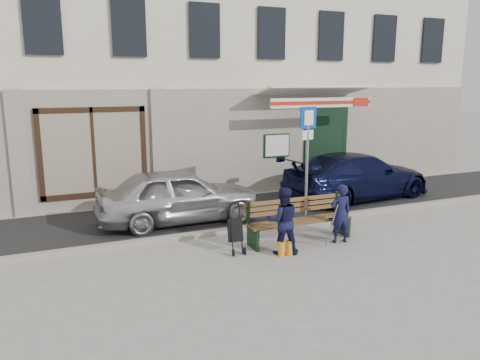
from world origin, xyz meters
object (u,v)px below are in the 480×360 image
parking_sign (307,145)px  bench (298,221)px  car_navy (357,176)px  stroller (235,231)px  woman (283,221)px  car_silver (179,195)px  man (340,214)px

parking_sign → bench: parking_sign is taller
car_navy → parking_sign: 3.08m
stroller → bench: bearing=12.2°
parking_sign → woman: bearing=-145.4°
car_silver → car_navy: bearing=-87.5°
bench → stroller: bearing=-176.3°
car_silver → man: 3.93m
woman → car_navy: bearing=-125.1°
man → woman: size_ratio=0.94×
stroller → woman: bearing=-18.1°
parking_sign → woman: 2.77m
car_silver → bench: (1.97, -2.38, -0.22)m
car_navy → woman: 5.23m
man → parking_sign: bearing=-88.0°
parking_sign → man: parking_sign is taller
car_silver → woman: woman is taller
car_navy → man: car_navy is taller
bench → woman: 0.87m
man → woman: 1.45m
car_navy → bench: car_navy is taller
bench → man: size_ratio=1.87×
car_silver → car_navy: car_navy is taller
woman → stroller: 0.98m
car_silver → woman: 3.18m
parking_sign → man: 2.17m
bench → man: 0.92m
car_navy → bench: (-3.52, -2.63, -0.23)m
bench → man: (0.80, -0.42, 0.18)m
stroller → parking_sign: bearing=38.2°
man → car_navy: bearing=-123.0°
parking_sign → stroller: bearing=-163.9°
parking_sign → man: bearing=-110.5°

